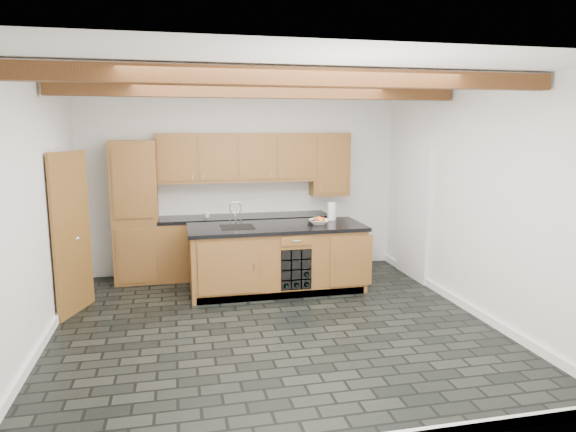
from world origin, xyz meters
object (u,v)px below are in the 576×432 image
object	(u,v)px
island	(277,258)
fruit_bowl	(319,222)
paper_towel	(332,211)
kitchen_scale	(314,222)

from	to	relation	value
island	fruit_bowl	xyz separation A→B (m)	(0.60, -0.04, 0.50)
island	paper_towel	distance (m)	1.10
island	fruit_bowl	distance (m)	0.78
kitchen_scale	fruit_bowl	distance (m)	0.07
kitchen_scale	fruit_bowl	bearing A→B (deg)	-31.08
kitchen_scale	fruit_bowl	world-z (taller)	fruit_bowl
fruit_bowl	paper_towel	xyz separation A→B (m)	(0.29, 0.33, 0.09)
kitchen_scale	island	bearing A→B (deg)	-179.09
island	paper_towel	size ratio (longest dim) A/B	9.68
kitchen_scale	paper_towel	size ratio (longest dim) A/B	0.68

